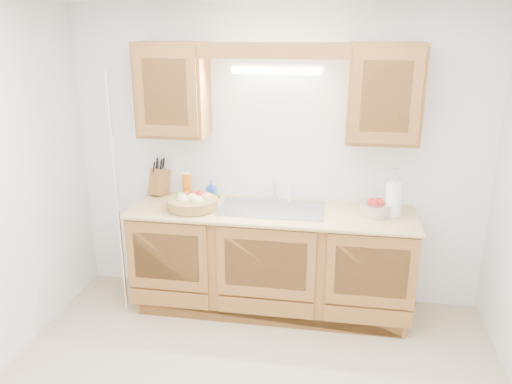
% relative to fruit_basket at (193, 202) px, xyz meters
% --- Properties ---
extents(room, '(3.52, 3.50, 2.50)m').
position_rel_fruit_basket_xyz_m(room, '(0.63, -1.11, 0.29)').
color(room, tan).
rests_on(room, ground).
extents(base_cabinets, '(2.20, 0.60, 0.86)m').
position_rel_fruit_basket_xyz_m(base_cabinets, '(0.63, 0.09, -0.52)').
color(base_cabinets, '#A0652F').
rests_on(base_cabinets, ground).
extents(countertop, '(2.30, 0.63, 0.04)m').
position_rel_fruit_basket_xyz_m(countertop, '(0.63, 0.07, -0.08)').
color(countertop, tan).
rests_on(countertop, base_cabinets).
extents(upper_cabinet_left, '(0.55, 0.33, 0.75)m').
position_rel_fruit_basket_xyz_m(upper_cabinet_left, '(-0.20, 0.22, 0.87)').
color(upper_cabinet_left, '#A0652F').
rests_on(upper_cabinet_left, room).
extents(upper_cabinet_right, '(0.55, 0.33, 0.75)m').
position_rel_fruit_basket_xyz_m(upper_cabinet_right, '(1.46, 0.22, 0.87)').
color(upper_cabinet_right, '#A0652F').
rests_on(upper_cabinet_right, room).
extents(valance, '(2.20, 0.05, 0.12)m').
position_rel_fruit_basket_xyz_m(valance, '(0.63, 0.08, 1.18)').
color(valance, '#A0652F').
rests_on(valance, room).
extents(fluorescent_fixture, '(0.76, 0.08, 0.08)m').
position_rel_fruit_basket_xyz_m(fluorescent_fixture, '(0.63, 0.30, 1.04)').
color(fluorescent_fixture, white).
rests_on(fluorescent_fixture, room).
extents(sink, '(0.84, 0.46, 0.36)m').
position_rel_fruit_basket_xyz_m(sink, '(0.63, 0.09, -0.13)').
color(sink, '#9E9EA3').
rests_on(sink, countertop).
extents(wire_shelf_pole, '(0.03, 0.03, 2.00)m').
position_rel_fruit_basket_xyz_m(wire_shelf_pole, '(-0.57, -0.18, 0.04)').
color(wire_shelf_pole, silver).
rests_on(wire_shelf_pole, ground).
extents(outlet_plate, '(0.08, 0.01, 0.12)m').
position_rel_fruit_basket_xyz_m(outlet_plate, '(1.58, 0.38, 0.19)').
color(outlet_plate, white).
rests_on(outlet_plate, room).
extents(fruit_basket, '(0.52, 0.52, 0.13)m').
position_rel_fruit_basket_xyz_m(fruit_basket, '(0.00, 0.00, 0.00)').
color(fruit_basket, '#B08247').
rests_on(fruit_basket, countertop).
extents(knife_block, '(0.18, 0.22, 0.34)m').
position_rel_fruit_basket_xyz_m(knife_block, '(-0.40, 0.31, 0.06)').
color(knife_block, '#A0652F').
rests_on(knife_block, countertop).
extents(orange_canister, '(0.09, 0.09, 0.22)m').
position_rel_fruit_basket_xyz_m(orange_canister, '(-0.14, 0.28, 0.06)').
color(orange_canister, orange).
rests_on(orange_canister, countertop).
extents(soap_bottle, '(0.08, 0.08, 0.17)m').
position_rel_fruit_basket_xyz_m(soap_bottle, '(0.09, 0.24, 0.03)').
color(soap_bottle, '#2250AA').
rests_on(soap_bottle, countertop).
extents(sponge, '(0.11, 0.09, 0.02)m').
position_rel_fruit_basket_xyz_m(sponge, '(0.09, 0.32, -0.05)').
color(sponge, '#CC333F').
rests_on(sponge, countertop).
extents(paper_towel, '(0.15, 0.15, 0.32)m').
position_rel_fruit_basket_xyz_m(paper_towel, '(1.59, 0.11, 0.08)').
color(paper_towel, silver).
rests_on(paper_towel, countertop).
extents(apple_bowl, '(0.31, 0.31, 0.14)m').
position_rel_fruit_basket_xyz_m(apple_bowl, '(1.45, 0.10, 0.00)').
color(apple_bowl, silver).
rests_on(apple_bowl, countertop).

